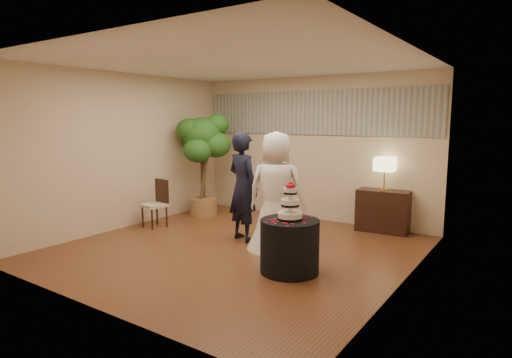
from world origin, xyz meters
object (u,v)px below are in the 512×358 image
Objects in this scene: ficus_tree at (203,164)px; side_chair at (154,204)px; wedding_cake at (290,201)px; bride at (276,191)px; console at (383,211)px; table_lamp at (384,174)px; cake_table at (290,246)px; groom at (243,187)px.

ficus_tree is 1.40m from side_chair.
wedding_cake reaches higher than side_chair.
bride reaches higher than side_chair.
ficus_tree is at bearing -171.57° from console.
table_lamp is (1.05, 1.90, 0.13)m from bride.
side_chair is at bearing 169.01° from cake_table.
table_lamp is at bearing -116.73° from groom.
table_lamp is at bearing 39.07° from side_chair.
console is at bearing -135.82° from bride.
bride is 2.02× the size of console.
console is (1.73, 1.81, -0.52)m from groom.
table_lamp reaches higher than side_chair.
groom reaches higher than table_lamp.
cake_table is (1.37, -0.87, -0.54)m from groom.
bride is (0.69, -0.09, 0.01)m from groom.
bride is 3.11× the size of table_lamp.
cake_table is 3.28m from side_chair.
groom reaches higher than console.
table_lamp is at bearing -135.82° from bride.
cake_table is 1.53× the size of wedding_cake.
groom is at bearing -133.68° from table_lamp.
ficus_tree is (-3.48, -0.81, 0.03)m from table_lamp.
ficus_tree is 2.42× the size of side_chair.
table_lamp reaches higher than console.
groom is 1.63m from wedding_cake.
console is at bearing 39.07° from side_chair.
ficus_tree reaches higher than wedding_cake.
groom is at bearing -29.89° from ficus_tree.
table_lamp is (0.36, 2.68, 0.68)m from cake_table.
groom is 0.84× the size of ficus_tree.
bride is at bearing -123.41° from console.
console is 1.54× the size of table_lamp.
ficus_tree is at bearing 149.04° from wedding_cake.
side_chair is at bearing -150.09° from table_lamp.
table_lamp is at bearing 82.40° from wedding_cake.
wedding_cake is 0.57× the size of side_chair.
console is at bearing -116.73° from groom.
bride reaches higher than table_lamp.
ficus_tree reaches higher than bride.
bride is at bearing 12.69° from side_chair.
table_lamp reaches higher than cake_table.
wedding_cake is at bearing 90.00° from cake_table.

